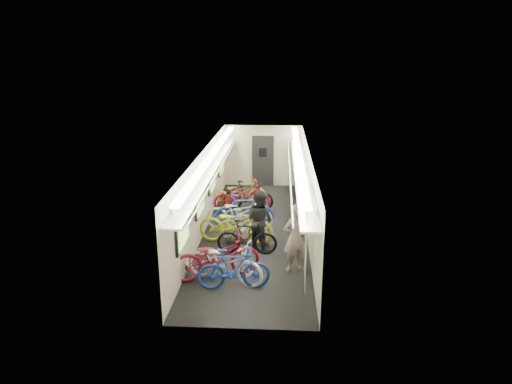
# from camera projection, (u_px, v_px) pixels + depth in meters

# --- Properties ---
(train_car_shell) EXTENTS (10.00, 10.00, 10.00)m
(train_car_shell) POSITION_uv_depth(u_px,v_px,m) (245.00, 171.00, 13.67)
(train_car_shell) COLOR black
(train_car_shell) RESTS_ON ground
(bicycle_0) EXTENTS (2.02, 1.29, 1.00)m
(bicycle_0) POSITION_uv_depth(u_px,v_px,m) (225.00, 261.00, 10.33)
(bicycle_0) COLOR silver
(bicycle_0) RESTS_ON ground
(bicycle_1) EXTENTS (1.66, 0.69, 0.97)m
(bicycle_1) POSITION_uv_depth(u_px,v_px,m) (234.00, 269.00, 10.01)
(bicycle_1) COLOR #1A3B9D
(bicycle_1) RESTS_ON ground
(bicycle_2) EXTENTS (2.19, 1.42, 1.09)m
(bicycle_2) POSITION_uv_depth(u_px,v_px,m) (216.00, 256.00, 10.49)
(bicycle_2) COLOR maroon
(bicycle_2) RESTS_ON ground
(bicycle_3) EXTENTS (1.58, 0.48, 0.95)m
(bicycle_3) POSITION_uv_depth(u_px,v_px,m) (247.00, 237.00, 11.80)
(bicycle_3) COLOR black
(bicycle_3) RESTS_ON ground
(bicycle_4) EXTENTS (2.14, 0.96, 1.09)m
(bicycle_4) POSITION_uv_depth(u_px,v_px,m) (236.00, 224.00, 12.49)
(bicycle_4) COLOR #BEC412
(bicycle_4) RESTS_ON ground
(bicycle_5) EXTENTS (1.63, 0.80, 0.95)m
(bicycle_5) POSITION_uv_depth(u_px,v_px,m) (246.00, 226.00, 12.59)
(bicycle_5) COLOR silver
(bicycle_5) RESTS_ON ground
(bicycle_6) EXTENTS (2.02, 0.77, 1.05)m
(bicycle_6) POSITION_uv_depth(u_px,v_px,m) (239.00, 213.00, 13.46)
(bicycle_6) COLOR silver
(bicycle_6) RESTS_ON ground
(bicycle_7) EXTENTS (1.87, 0.81, 1.08)m
(bicycle_7) POSITION_uv_depth(u_px,v_px,m) (244.00, 211.00, 13.54)
(bicycle_7) COLOR #1B49A4
(bicycle_7) RESTS_ON ground
(bicycle_8) EXTENTS (1.92, 0.84, 0.98)m
(bicycle_8) POSITION_uv_depth(u_px,v_px,m) (242.00, 198.00, 14.98)
(bicycle_8) COLOR maroon
(bicycle_8) RESTS_ON ground
(bicycle_9) EXTENTS (1.72, 0.59, 1.02)m
(bicycle_9) POSITION_uv_depth(u_px,v_px,m) (248.00, 196.00, 15.15)
(bicycle_9) COLOR black
(bicycle_9) RESTS_ON ground
(bicycle_10) EXTENTS (2.09, 1.29, 1.03)m
(bicycle_10) POSITION_uv_depth(u_px,v_px,m) (238.00, 193.00, 15.39)
(bicycle_10) COLOR orange
(bicycle_10) RESTS_ON ground
(passenger_near) EXTENTS (0.73, 0.64, 1.68)m
(passenger_near) POSITION_uv_depth(u_px,v_px,m) (295.00, 238.00, 10.79)
(passenger_near) COLOR gray
(passenger_near) RESTS_ON ground
(passenger_mid) EXTENTS (1.01, 0.98, 1.64)m
(passenger_mid) POSITION_uv_depth(u_px,v_px,m) (260.00, 220.00, 11.99)
(passenger_mid) COLOR black
(passenger_mid) RESTS_ON ground
(backpack) EXTENTS (0.29, 0.21, 0.38)m
(backpack) POSITION_uv_depth(u_px,v_px,m) (306.00, 208.00, 11.49)
(backpack) COLOR red
(backpack) RESTS_ON passenger_near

